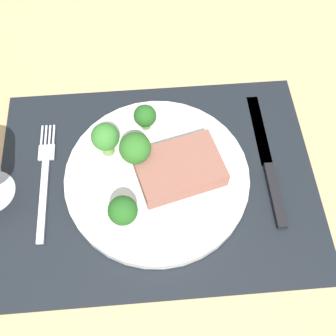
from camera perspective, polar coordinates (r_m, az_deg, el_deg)
The scene contains 10 objects.
ground_plane at distance 60.77cm, azimuth -1.48°, elevation -2.43°, with size 140.00×110.00×3.00cm, color tan.
placemat at distance 59.30cm, azimuth -1.52°, elevation -1.72°, with size 46.18×34.27×0.30cm, color black.
plate at distance 58.45cm, azimuth -1.54°, elevation -1.30°, with size 26.40×26.40×1.60cm, color silver.
steak at distance 56.84cm, azimuth 1.54°, elevation 0.27°, with size 11.72×8.13×2.73cm, color #8C5647.
broccoli_near_fork at distance 52.09cm, azimuth -6.36°, elevation -6.02°, with size 3.87×3.87×5.38cm.
broccoli_center at distance 55.58cm, azimuth -4.64°, elevation 2.71°, with size 4.42×4.42×6.17cm.
broccoli_front_edge at distance 60.00cm, azimuth -3.23°, elevation 7.25°, with size 3.35×3.35×4.40cm.
broccoli_near_steak at distance 57.30cm, azimuth -8.78°, elevation 4.21°, with size 3.98×3.98×5.82cm.
fork at distance 61.64cm, azimuth -16.93°, elevation -1.39°, with size 2.40×19.20×0.50cm.
knife at distance 61.57cm, azimuth 13.99°, elevation 0.06°, with size 1.80×23.00×0.80cm.
Camera 1 is at (-0.60, -26.98, 52.95)cm, focal length 43.38 mm.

